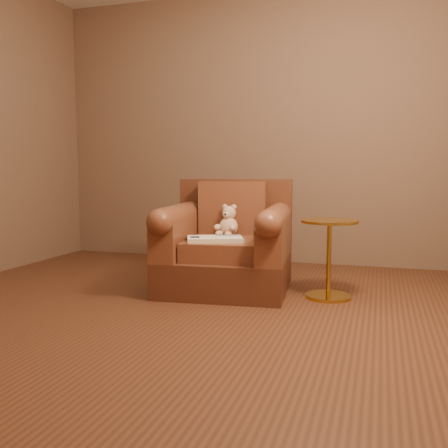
% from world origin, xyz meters
% --- Properties ---
extents(floor, '(4.00, 4.00, 0.00)m').
position_xyz_m(floor, '(0.00, 0.00, 0.00)').
color(floor, '#58311E').
rests_on(floor, ground).
extents(room, '(4.02, 4.02, 2.71)m').
position_xyz_m(room, '(0.00, 0.00, 1.71)').
color(room, brown).
rests_on(room, ground).
extents(armchair, '(1.03, 0.99, 0.85)m').
position_xyz_m(armchair, '(0.18, 0.72, 0.33)').
color(armchair, '#532B1B').
rests_on(armchair, floor).
extents(teddy_bear, '(0.19, 0.21, 0.26)m').
position_xyz_m(teddy_bear, '(0.17, 0.80, 0.50)').
color(teddy_bear, beige).
rests_on(teddy_bear, armchair).
extents(guidebook, '(0.47, 0.38, 0.03)m').
position_xyz_m(guidebook, '(0.16, 0.49, 0.42)').
color(guidebook, beige).
rests_on(guidebook, armchair).
extents(side_table, '(0.41, 0.41, 0.57)m').
position_xyz_m(side_table, '(0.97, 0.66, 0.31)').
color(side_table, gold).
rests_on(side_table, floor).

